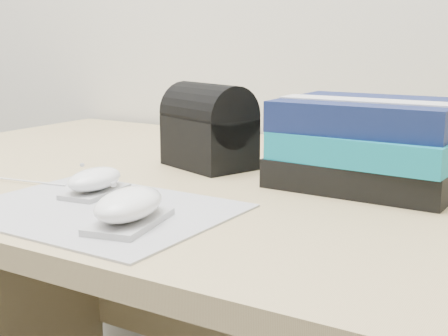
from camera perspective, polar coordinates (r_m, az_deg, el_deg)
The scene contains 7 objects.
desk at distance 1.05m, azimuth 8.48°, elevation -13.54°, with size 1.60×0.80×0.73m.
mousepad at distance 0.80m, azimuth -11.48°, elevation -3.75°, with size 0.32×0.25×0.00m, color gray.
mouse_rear at distance 0.86m, azimuth -11.73°, elevation -1.20°, with size 0.07×0.10×0.04m.
mouse_front at distance 0.72m, azimuth -8.68°, elevation -3.56°, with size 0.09×0.13×0.05m.
usb_cable at distance 0.99m, azimuth -19.19°, elevation -0.96°, with size 0.00×0.00×0.21m, color white.
book_stack at distance 0.92m, azimuth 13.30°, elevation 2.19°, with size 0.26×0.21×0.13m.
pouch at distance 1.03m, azimuth -1.40°, elevation 3.79°, with size 0.17×0.14×0.14m.
Camera 1 is at (0.36, 0.77, 0.94)m, focal length 50.00 mm.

